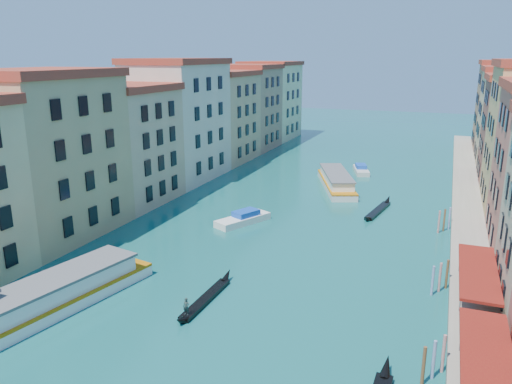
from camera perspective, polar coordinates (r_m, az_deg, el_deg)
left_bank_palazzos at (r=84.42m, az=-10.95°, el=7.07°), size 12.80×128.40×21.00m
quay at (r=74.15m, az=22.99°, el=-2.32°), size 4.00×140.00×1.00m
restaurant_awnings at (r=34.61m, az=25.05°, el=-18.50°), size 3.20×44.55×3.12m
mooring_poles_right at (r=40.26m, az=19.78°, el=-15.68°), size 1.44×54.24×3.20m
vaporetto_near at (r=47.71m, az=-22.01°, el=-10.84°), size 8.10×19.88×2.88m
vaporetto_far at (r=84.65m, az=9.15°, el=1.30°), size 10.18×17.95×2.63m
gondola_fore at (r=46.20m, az=-5.78°, el=-11.90°), size 1.11×10.72×2.14m
gondola_far at (r=72.90m, az=13.81°, el=-1.94°), size 2.72×11.62×1.65m
motorboat_mid at (r=66.03m, az=-1.43°, el=-3.03°), size 5.70×8.20×1.64m
motorboat_far at (r=96.54m, az=11.92°, el=2.53°), size 4.31×7.62×1.51m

